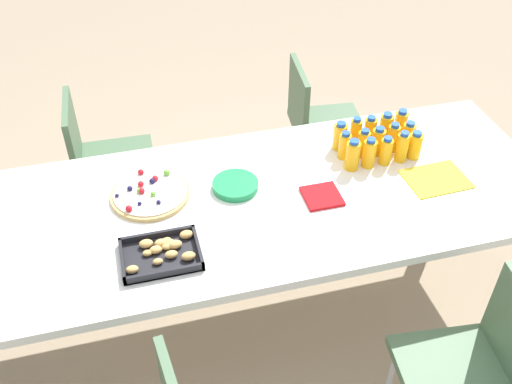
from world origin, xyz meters
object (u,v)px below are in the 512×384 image
Objects in this scene: chair_far_left at (478,367)px; juice_bottle_6 at (393,138)px; juice_bottle_11 at (402,147)px; juice_bottle_4 at (340,136)px; chair_near_left at (317,120)px; juice_bottle_9 at (345,146)px; party_table at (251,210)px; juice_bottle_3 at (355,133)px; juice_bottle_5 at (408,135)px; juice_bottle_10 at (415,145)px; juice_bottle_0 at (400,125)px; juice_bottle_13 at (369,153)px; napkin_stack at (322,196)px; juice_bottle_14 at (353,155)px; plate_stack at (235,185)px; juice_bottle_1 at (386,128)px; juice_bottle_8 at (363,144)px; juice_bottle_2 at (370,131)px; juice_bottle_7 at (378,141)px; paper_folder at (436,179)px; chair_near_right at (101,157)px; juice_bottle_12 at (386,151)px.

chair_far_left is 1.03m from juice_bottle_6.
juice_bottle_4 is at bearing -34.32° from juice_bottle_11.
chair_near_left is 0.77m from juice_bottle_9.
juice_bottle_3 is (-0.55, -0.25, 0.13)m from party_table.
juice_bottle_10 is (0.01, 0.08, 0.00)m from juice_bottle_5.
juice_bottle_13 is (0.22, 0.16, -0.00)m from juice_bottle_0.
napkin_stack is at bearing 32.69° from juice_bottle_0.
party_table is at bearing 9.34° from juice_bottle_13.
juice_bottle_4 is 1.03× the size of juice_bottle_5.
chair_near_left is 5.67× the size of juice_bottle_14.
juice_bottle_0 reaches higher than chair_far_left.
juice_bottle_9 is at bearing -170.39° from plate_stack.
party_table is 17.01× the size of juice_bottle_1.
juice_bottle_3 is 1.10× the size of juice_bottle_5.
party_table is 0.60m from juice_bottle_8.
chair_far_left is 6.25× the size of juice_bottle_5.
juice_bottle_5 reaches higher than napkin_stack.
juice_bottle_7 is at bearing 92.54° from juice_bottle_2.
chair_near_right is at bearing -32.71° from paper_folder.
juice_bottle_8 is at bearing 93.28° from juice_bottle_3.
juice_bottle_4 is at bearing 14.48° from chair_far_left.
juice_bottle_7 reaches higher than chair_far_left.
juice_bottle_1 is 0.27m from juice_bottle_14.
paper_folder is (-0.17, 0.17, -0.06)m from juice_bottle_12.
juice_bottle_9 is at bearing 42.90° from juice_bottle_3.
juice_bottle_7 is (0.15, 0.01, 0.00)m from juice_bottle_5.
napkin_stack is (0.49, 0.31, -0.06)m from juice_bottle_0.
chair_near_right is 5.87× the size of juice_bottle_13.
chair_near_left is 0.84m from juice_bottle_11.
juice_bottle_1 is at bearing -160.81° from party_table.
juice_bottle_14 is (0.23, 0.08, 0.00)m from juice_bottle_6.
juice_bottle_4 is 0.52× the size of paper_folder.
chair_near_right reaches higher than party_table.
chair_far_left is at bearing 82.14° from juice_bottle_0.
juice_bottle_0 reaches higher than chair_near_right.
juice_bottle_1 reaches higher than juice_bottle_12.
paper_folder is (-0.17, 0.33, -0.06)m from juice_bottle_2.
juice_bottle_2 is 0.15m from juice_bottle_4.
juice_bottle_9 reaches higher than party_table.
juice_bottle_1 is 0.14m from juice_bottle_3.
juice_bottle_8 is 0.61m from plate_stack.
juice_bottle_3 is 1.09× the size of juice_bottle_9.
paper_folder is at bearing 178.50° from napkin_stack.
juice_bottle_3 reaches higher than napkin_stack.
chair_near_left is 0.77m from juice_bottle_8.
juice_bottle_14 is (-1.07, 0.72, 0.33)m from chair_near_right.
juice_bottle_8 is 0.93× the size of juice_bottle_14.
party_table is 0.83m from juice_bottle_0.
juice_bottle_10 reaches higher than party_table.
juice_bottle_4 is (0.15, 0.00, -0.00)m from juice_bottle_2.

